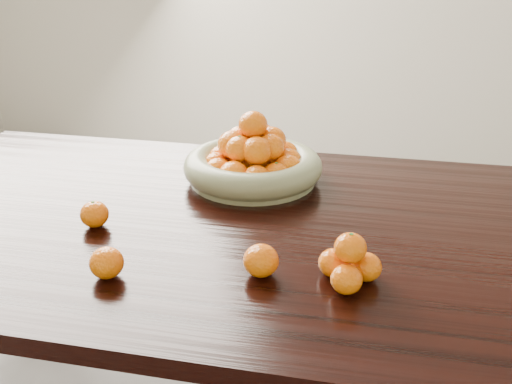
% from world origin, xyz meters
% --- Properties ---
extents(dining_table, '(2.00, 1.00, 0.75)m').
position_xyz_m(dining_table, '(0.00, 0.00, 0.66)').
color(dining_table, black).
rests_on(dining_table, ground).
extents(fruit_bowl, '(0.37, 0.37, 0.19)m').
position_xyz_m(fruit_bowl, '(-0.07, 0.23, 0.80)').
color(fruit_bowl, gray).
rests_on(fruit_bowl, dining_table).
extents(orange_pyramid, '(0.12, 0.11, 0.10)m').
position_xyz_m(orange_pyramid, '(0.21, -0.22, 0.79)').
color(orange_pyramid, orange).
rests_on(orange_pyramid, dining_table).
extents(loose_orange_0, '(0.06, 0.06, 0.06)m').
position_xyz_m(loose_orange_0, '(-0.36, -0.10, 0.78)').
color(loose_orange_0, orange).
rests_on(loose_orange_0, dining_table).
extents(loose_orange_1, '(0.07, 0.07, 0.06)m').
position_xyz_m(loose_orange_1, '(-0.24, -0.30, 0.78)').
color(loose_orange_1, orange).
rests_on(loose_orange_1, dining_table).
extents(loose_orange_2, '(0.07, 0.07, 0.06)m').
position_xyz_m(loose_orange_2, '(0.05, -0.23, 0.78)').
color(loose_orange_2, orange).
rests_on(loose_orange_2, dining_table).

